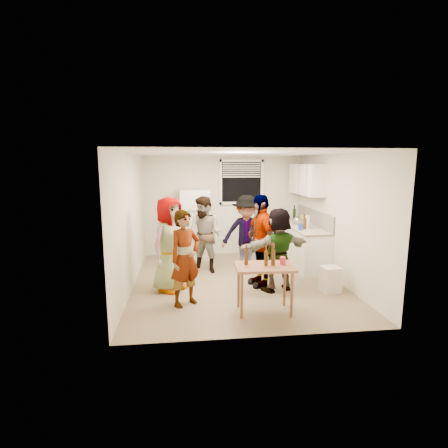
{
  "coord_description": "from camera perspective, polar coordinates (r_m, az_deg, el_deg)",
  "views": [
    {
      "loc": [
        -1.02,
        -6.54,
        2.3
      ],
      "look_at": [
        -0.24,
        0.1,
        1.15
      ],
      "focal_mm": 28.0,
      "sensor_mm": 36.0,
      "label": 1
    }
  ],
  "objects": [
    {
      "name": "guest_orange",
      "position": [
        6.65,
        8.66,
        -10.59
      ],
      "size": [
        1.83,
        1.9,
        0.45
      ],
      "primitive_type": "imported",
      "rotation": [
        0.0,
        0.0,
        3.46
      ],
      "color": "#C4704C",
      "rests_on": "ground"
    },
    {
      "name": "backsplash",
      "position": [
        8.34,
        14.5,
        1.05
      ],
      "size": [
        0.03,
        2.2,
        0.36
      ],
      "primitive_type": "cube",
      "color": "#A8A399",
      "rests_on": "countertop"
    },
    {
      "name": "upper_cabinets",
      "position": [
        8.39,
        13.27,
        7.12
      ],
      "size": [
        0.34,
        1.6,
        0.7
      ],
      "primitive_type": "cube",
      "color": "white",
      "rests_on": "room"
    },
    {
      "name": "countertop",
      "position": [
        8.28,
        12.6,
        -0.34
      ],
      "size": [
        0.64,
        2.22,
        0.04
      ],
      "primitive_type": "cube",
      "color": "beige",
      "rests_on": "counter_lower"
    },
    {
      "name": "guest_grey",
      "position": [
        6.66,
        -8.65,
        -10.55
      ],
      "size": [
        1.87,
        1.75,
        0.55
      ],
      "primitive_type": "imported",
      "rotation": [
        0.0,
        0.0,
        0.89
      ],
      "color": "gray",
      "rests_on": "ground"
    },
    {
      "name": "picture_frame",
      "position": [
        8.91,
        12.65,
        0.99
      ],
      "size": [
        0.02,
        0.18,
        0.15
      ],
      "primitive_type": "cube",
      "color": "#DCD755",
      "rests_on": "countertop"
    },
    {
      "name": "room",
      "position": [
        7.01,
        2.09,
        -9.41
      ],
      "size": [
        4.0,
        4.5,
        2.5
      ],
      "primitive_type": null,
      "color": "beige",
      "rests_on": "ground"
    },
    {
      "name": "guest_stripe",
      "position": [
        5.98,
        -6.21,
        -12.91
      ],
      "size": [
        1.4,
        1.62,
        0.38
      ],
      "primitive_type": "imported",
      "rotation": [
        0.0,
        0.0,
        0.63
      ],
      "color": "#141933",
      "rests_on": "ground"
    },
    {
      "name": "refrigerator",
      "position": [
        8.55,
        -4.78,
        -0.03
      ],
      "size": [
        0.7,
        0.7,
        1.7
      ],
      "primitive_type": "cube",
      "color": "white",
      "rests_on": "ground"
    },
    {
      "name": "counter_lower",
      "position": [
        8.37,
        12.49,
        -3.38
      ],
      "size": [
        0.6,
        2.2,
        0.86
      ],
      "primitive_type": "cube",
      "color": "white",
      "rests_on": "ground"
    },
    {
      "name": "paper_towel",
      "position": [
        7.93,
        13.35,
        -0.67
      ],
      "size": [
        0.13,
        0.13,
        0.28
      ],
      "primitive_type": "cylinder",
      "color": "white",
      "rests_on": "countertop"
    },
    {
      "name": "blue_cup",
      "position": [
        7.67,
        12.37,
        -0.98
      ],
      "size": [
        0.1,
        0.1,
        0.13
      ],
      "primitive_type": "cylinder",
      "color": "#1638B3",
      "rests_on": "countertop"
    },
    {
      "name": "window",
      "position": [
        8.88,
        2.86,
        6.86
      ],
      "size": [
        1.12,
        0.1,
        1.06
      ],
      "primitive_type": null,
      "color": "white",
      "rests_on": "room"
    },
    {
      "name": "serving_table",
      "position": [
        5.71,
        6.51,
        -14.06
      ],
      "size": [
        0.93,
        0.64,
        0.76
      ],
      "primitive_type": null,
      "rotation": [
        0.0,
        0.0,
        -0.05
      ],
      "color": "brown",
      "rests_on": "ground"
    },
    {
      "name": "trash_bin",
      "position": [
        6.72,
        16.97,
        -8.44
      ],
      "size": [
        0.34,
        0.34,
        0.46
      ],
      "primitive_type": "cube",
      "rotation": [
        0.0,
        0.0,
        0.08
      ],
      "color": "silver",
      "rests_on": "ground"
    },
    {
      "name": "red_cup",
      "position": [
        5.56,
        9.53,
        -6.49
      ],
      "size": [
        0.09,
        0.09,
        0.12
      ],
      "primitive_type": "cylinder",
      "color": "red",
      "rests_on": "serving_table"
    },
    {
      "name": "guest_back_right",
      "position": [
        7.75,
        3.6,
        -7.53
      ],
      "size": [
        1.2,
        1.73,
        0.61
      ],
      "primitive_type": "imported",
      "rotation": [
        0.0,
        0.0,
        -0.08
      ],
      "color": "#47464B",
      "rests_on": "ground"
    },
    {
      "name": "guest_back_left",
      "position": [
        7.63,
        -3.05,
        -7.79
      ],
      "size": [
        1.56,
        1.8,
        0.62
      ],
      "primitive_type": "imported",
      "rotation": [
        0.0,
        0.0,
        -0.58
      ],
      "color": "brown",
      "rests_on": "ground"
    },
    {
      "name": "kettle",
      "position": [
        8.42,
        11.9,
        -0.01
      ],
      "size": [
        0.3,
        0.27,
        0.21
      ],
      "primitive_type": null,
      "rotation": [
        0.0,
        0.0,
        0.33
      ],
      "color": "silver",
      "rests_on": "countertop"
    },
    {
      "name": "beer_bottle_table",
      "position": [
        5.49,
        7.99,
        -6.66
      ],
      "size": [
        0.06,
        0.06,
        0.24
      ],
      "primitive_type": "cylinder",
      "color": "#47230C",
      "rests_on": "serving_table"
    },
    {
      "name": "wine_bottle",
      "position": [
        8.98,
        11.36,
        0.61
      ],
      "size": [
        0.07,
        0.07,
        0.28
      ],
      "primitive_type": "cylinder",
      "color": "black",
      "rests_on": "countertop"
    },
    {
      "name": "beer_bottle_counter",
      "position": [
        7.83,
        12.98,
        -0.78
      ],
      "size": [
        0.06,
        0.06,
        0.24
      ],
      "primitive_type": "cylinder",
      "color": "#47230C",
      "rests_on": "countertop"
    },
    {
      "name": "guest_black",
      "position": [
        6.87,
        5.86,
        -9.85
      ],
      "size": [
        1.93,
        1.37,
        0.43
      ],
      "primitive_type": "imported",
      "rotation": [
        0.0,
        0.0,
        -1.36
      ],
      "color": "black",
      "rests_on": "ground"
    }
  ]
}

